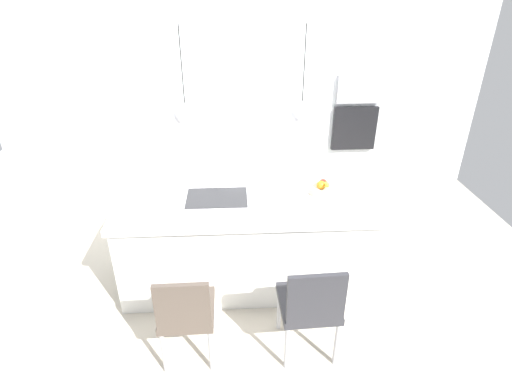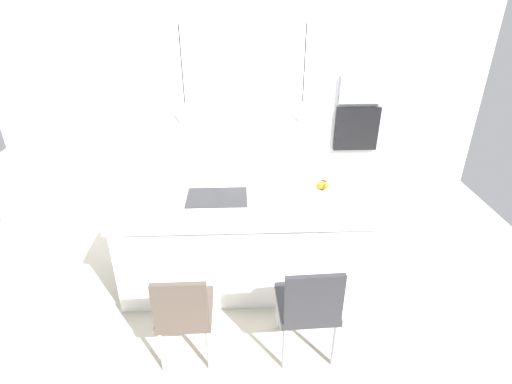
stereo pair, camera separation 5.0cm
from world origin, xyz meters
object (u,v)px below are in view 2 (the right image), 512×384
Objects in this scene: microwave at (361,89)px; chair_middle at (309,305)px; fruit_bowl at (323,189)px; chair_near at (184,311)px; oven at (356,129)px.

microwave is 2.94m from chair_middle.
chair_near is at bearing -139.68° from fruit_bowl.
chair_near is at bearing -126.90° from oven.
fruit_bowl is 1.67m from chair_near.
oven is at bearing 0.00° from microwave.
chair_middle is (0.94, -0.00, 0.03)m from chair_near.
chair_near is 0.95× the size of chair_middle.
chair_near is (-1.22, -1.03, -0.48)m from fruit_bowl.
fruit_bowl is 0.51× the size of microwave.
fruit_bowl is 1.79m from microwave.
chair_middle is at bearing -0.22° from chair_near.
chair_near is (-1.93, -2.57, -0.54)m from oven.
microwave reaches higher than chair_middle.
fruit_bowl is 0.30× the size of chair_middle.
oven reaches higher than fruit_bowl.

